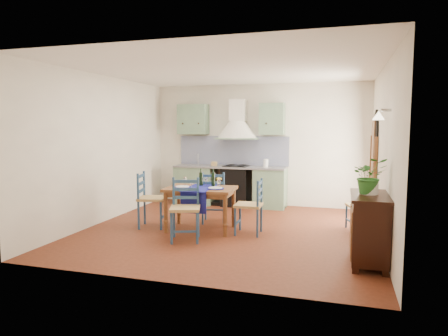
{
  "coord_description": "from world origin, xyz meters",
  "views": [
    {
      "loc": [
        1.89,
        -6.66,
        1.84
      ],
      "look_at": [
        -0.18,
        0.3,
        1.07
      ],
      "focal_mm": 32.0,
      "sensor_mm": 36.0,
      "label": 1
    }
  ],
  "objects_px": {
    "chair_near": "(185,208)",
    "potted_plant": "(369,176)",
    "dining_table": "(201,193)",
    "sideboard": "(369,226)"
  },
  "relations": [
    {
      "from": "dining_table",
      "to": "sideboard",
      "type": "xyz_separation_m",
      "value": [
        2.75,
        -0.99,
        -0.16
      ]
    },
    {
      "from": "chair_near",
      "to": "sideboard",
      "type": "xyz_separation_m",
      "value": [
        2.77,
        -0.32,
        -0.01
      ]
    },
    {
      "from": "chair_near",
      "to": "potted_plant",
      "type": "height_order",
      "value": "potted_plant"
    },
    {
      "from": "sideboard",
      "to": "potted_plant",
      "type": "relative_size",
      "value": 2.14
    },
    {
      "from": "chair_near",
      "to": "potted_plant",
      "type": "xyz_separation_m",
      "value": [
        2.75,
        -0.28,
        0.66
      ]
    },
    {
      "from": "dining_table",
      "to": "sideboard",
      "type": "relative_size",
      "value": 1.17
    },
    {
      "from": "dining_table",
      "to": "potted_plant",
      "type": "xyz_separation_m",
      "value": [
        2.73,
        -0.94,
        0.51
      ]
    },
    {
      "from": "dining_table",
      "to": "sideboard",
      "type": "bearing_deg",
      "value": -19.76
    },
    {
      "from": "chair_near",
      "to": "dining_table",
      "type": "bearing_deg",
      "value": 88.01
    },
    {
      "from": "dining_table",
      "to": "potted_plant",
      "type": "bearing_deg",
      "value": -19.06
    }
  ]
}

